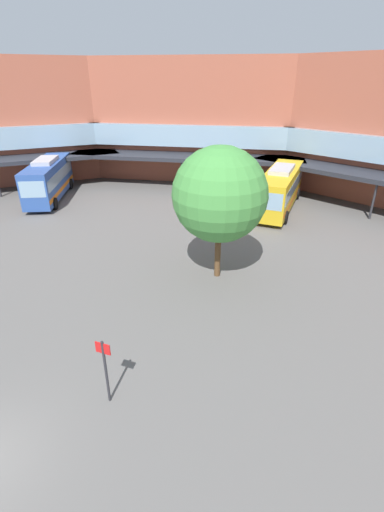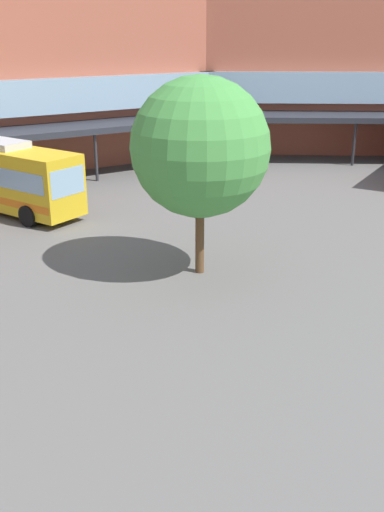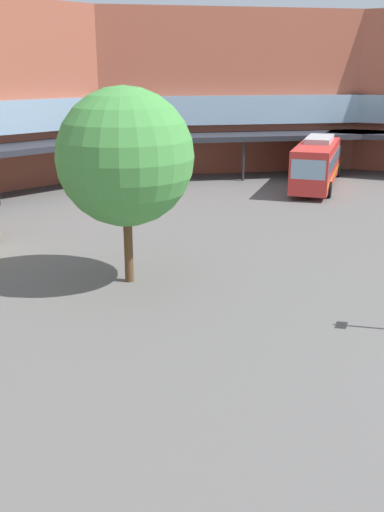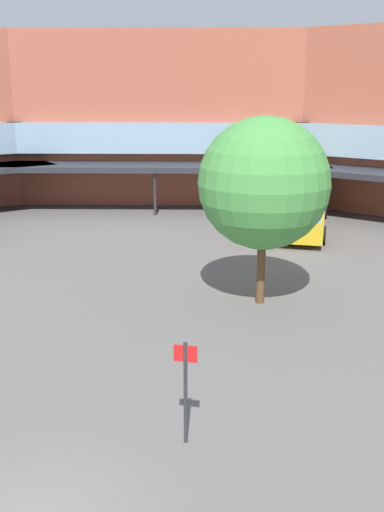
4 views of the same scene
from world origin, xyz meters
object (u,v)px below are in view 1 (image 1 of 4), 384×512
Objects in this scene: bus_3 at (48,179)px; stop_sign_post at (105,366)px; plaza_tree at (220,195)px; bus_2 at (280,188)px.

stop_sign_post is at bearing 18.27° from bus_3.
bus_3 is 3.50× the size of stop_sign_post.
bus_2 is at bearing 90.63° from plaza_tree.
plaza_tree is at bearing 39.79° from bus_3.
stop_sign_post is at bearing -4.29° from bus_2.
bus_3 reaches higher than stop_sign_post.
plaza_tree reaches higher than bus_2.
bus_3 is 1.26× the size of plaza_tree.
bus_3 is 22.46m from plaza_tree.
plaza_tree is 11.32m from stop_sign_post.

